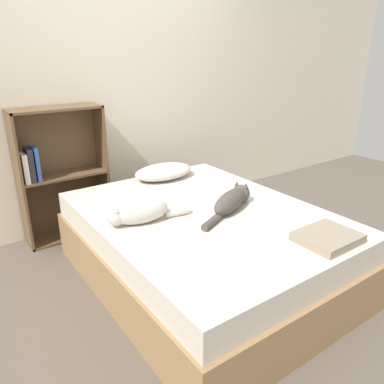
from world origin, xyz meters
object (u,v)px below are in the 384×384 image
at_px(pillow, 164,172).
at_px(cat_dark, 232,200).
at_px(cat_light, 139,212).
at_px(bed, 204,246).
at_px(bookshelf, 59,173).

relative_size(pillow, cat_dark, 0.90).
bearing_deg(cat_light, cat_dark, 174.63).
relative_size(pillow, cat_light, 0.96).
height_order(pillow, cat_dark, cat_dark).
bearing_deg(bed, pillow, 79.26).
bearing_deg(bed, cat_dark, -20.50).
distance_m(pillow, cat_dark, 0.84).
bearing_deg(bed, bookshelf, 115.31).
bearing_deg(cat_light, bed, 176.98).
distance_m(pillow, bookshelf, 0.89).
bearing_deg(pillow, cat_light, -131.35).
xyz_separation_m(pillow, cat_dark, (0.04, -0.84, 0.01)).
distance_m(cat_dark, bookshelf, 1.54).
distance_m(bed, bookshelf, 1.43).
height_order(cat_light, cat_dark, cat_light).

